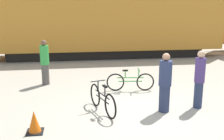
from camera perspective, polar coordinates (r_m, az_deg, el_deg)
The scene contains 10 objects.
ground_plane at distance 7.84m, azimuth 7.61°, elevation -8.93°, with size 80.00×80.00×0.00m, color #B2A893.
freight_train at distance 16.37m, azimuth -1.28°, elevation 12.06°, with size 44.42×3.04×5.05m.
rail_near at distance 15.93m, azimuth -0.90°, elevation 2.56°, with size 56.42×0.07×0.01m, color #4C4238.
rail_far at distance 17.33m, azimuth -1.54°, elevation 3.42°, with size 56.42×0.07×0.01m, color #4C4238.
bicycle_green at distance 9.59m, azimuth 4.03°, elevation -2.51°, with size 1.74×0.46×0.81m.
bicycle_black at distance 7.62m, azimuth -2.14°, elevation -6.46°, with size 0.60×1.72×0.88m.
person_in_green at distance 10.58m, azimuth -14.43°, elevation 1.63°, with size 0.34×0.34×1.77m.
person_in_navy at distance 7.66m, azimuth 11.46°, elevation -2.79°, with size 0.37×0.37×1.73m.
person_in_purple at distance 8.21m, azimuth 18.49°, elevation -1.89°, with size 0.30×0.30×1.76m.
traffic_cone at distance 6.71m, azimuth -16.55°, elevation -10.92°, with size 0.40×0.40×0.55m.
Camera 1 is at (-2.09, -6.97, 2.93)m, focal length 42.00 mm.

